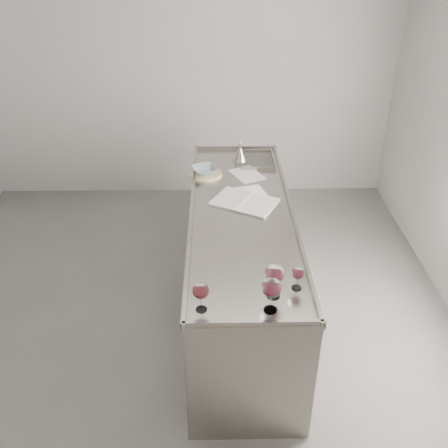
{
  "coord_description": "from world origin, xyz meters",
  "views": [
    {
      "loc": [
        0.31,
        -2.86,
        2.76
      ],
      "look_at": [
        0.36,
        0.01,
        1.02
      ],
      "focal_mm": 40.0,
      "sensor_mm": 36.0,
      "label": 1
    }
  ],
  "objects_px": {
    "wine_glass_left": "(201,291)",
    "notebook": "(244,202)",
    "wine_glass_right": "(275,274)",
    "counter": "(241,265)",
    "wine_glass_small": "(298,273)",
    "wine_glass_middle": "(272,288)",
    "wine_funnel": "(240,154)",
    "ceramic_bowl": "(205,170)"
  },
  "relations": [
    {
      "from": "wine_glass_left",
      "to": "notebook",
      "type": "bearing_deg",
      "value": 76.07
    },
    {
      "from": "wine_glass_left",
      "to": "wine_glass_right",
      "type": "bearing_deg",
      "value": 14.8
    },
    {
      "from": "counter",
      "to": "wine_glass_small",
      "type": "relative_size",
      "value": 15.96
    },
    {
      "from": "wine_glass_middle",
      "to": "notebook",
      "type": "relative_size",
      "value": 0.38
    },
    {
      "from": "notebook",
      "to": "wine_funnel",
      "type": "xyz_separation_m",
      "value": [
        0.0,
        0.78,
        0.05
      ]
    },
    {
      "from": "wine_glass_right",
      "to": "ceramic_bowl",
      "type": "bearing_deg",
      "value": 104.3
    },
    {
      "from": "counter",
      "to": "wine_glass_middle",
      "type": "height_order",
      "value": "wine_glass_middle"
    },
    {
      "from": "notebook",
      "to": "ceramic_bowl",
      "type": "distance_m",
      "value": 0.57
    },
    {
      "from": "notebook",
      "to": "wine_glass_middle",
      "type": "bearing_deg",
      "value": -58.31
    },
    {
      "from": "ceramic_bowl",
      "to": "notebook",
      "type": "bearing_deg",
      "value": -58.15
    },
    {
      "from": "wine_glass_left",
      "to": "wine_glass_small",
      "type": "relative_size",
      "value": 1.19
    },
    {
      "from": "wine_glass_left",
      "to": "notebook",
      "type": "height_order",
      "value": "wine_glass_left"
    },
    {
      "from": "wine_glass_left",
      "to": "wine_glass_right",
      "type": "xyz_separation_m",
      "value": [
        0.41,
        0.11,
        0.03
      ]
    },
    {
      "from": "wine_glass_right",
      "to": "wine_glass_left",
      "type": "bearing_deg",
      "value": -165.2
    },
    {
      "from": "wine_glass_middle",
      "to": "wine_glass_right",
      "type": "height_order",
      "value": "wine_glass_right"
    },
    {
      "from": "ceramic_bowl",
      "to": "wine_funnel",
      "type": "xyz_separation_m",
      "value": [
        0.3,
        0.3,
        0.01
      ]
    },
    {
      "from": "wine_glass_left",
      "to": "wine_glass_middle",
      "type": "bearing_deg",
      "value": -1.62
    },
    {
      "from": "wine_glass_left",
      "to": "wine_glass_middle",
      "type": "height_order",
      "value": "wine_glass_middle"
    },
    {
      "from": "wine_glass_small",
      "to": "wine_funnel",
      "type": "height_order",
      "value": "wine_funnel"
    },
    {
      "from": "counter",
      "to": "wine_glass_left",
      "type": "bearing_deg",
      "value": -104.57
    },
    {
      "from": "counter",
      "to": "wine_glass_left",
      "type": "height_order",
      "value": "wine_glass_left"
    },
    {
      "from": "wine_glass_right",
      "to": "notebook",
      "type": "bearing_deg",
      "value": 95.4
    },
    {
      "from": "counter",
      "to": "ceramic_bowl",
      "type": "xyz_separation_m",
      "value": [
        -0.28,
        0.64,
        0.51
      ]
    },
    {
      "from": "counter",
      "to": "wine_glass_small",
      "type": "xyz_separation_m",
      "value": [
        0.27,
        -0.88,
        0.58
      ]
    },
    {
      "from": "wine_glass_right",
      "to": "ceramic_bowl",
      "type": "distance_m",
      "value": 1.65
    },
    {
      "from": "counter",
      "to": "wine_glass_right",
      "type": "distance_m",
      "value": 1.14
    },
    {
      "from": "wine_glass_right",
      "to": "ceramic_bowl",
      "type": "xyz_separation_m",
      "value": [
        -0.41,
        1.59,
        -0.11
      ]
    },
    {
      "from": "wine_glass_middle",
      "to": "ceramic_bowl",
      "type": "xyz_separation_m",
      "value": [
        -0.38,
        1.71,
        -0.11
      ]
    },
    {
      "from": "wine_glass_left",
      "to": "wine_glass_right",
      "type": "height_order",
      "value": "wine_glass_right"
    },
    {
      "from": "notebook",
      "to": "ceramic_bowl",
      "type": "height_order",
      "value": "ceramic_bowl"
    },
    {
      "from": "wine_glass_small",
      "to": "wine_glass_right",
      "type": "bearing_deg",
      "value": -154.29
    },
    {
      "from": "counter",
      "to": "wine_glass_middle",
      "type": "relative_size",
      "value": 11.32
    },
    {
      "from": "counter",
      "to": "wine_glass_small",
      "type": "height_order",
      "value": "wine_glass_small"
    },
    {
      "from": "wine_glass_left",
      "to": "wine_glass_small",
      "type": "height_order",
      "value": "wine_glass_left"
    },
    {
      "from": "wine_glass_small",
      "to": "notebook",
      "type": "distance_m",
      "value": 1.07
    },
    {
      "from": "ceramic_bowl",
      "to": "wine_glass_left",
      "type": "bearing_deg",
      "value": -90.0
    },
    {
      "from": "wine_glass_left",
      "to": "ceramic_bowl",
      "type": "relative_size",
      "value": 0.86
    },
    {
      "from": "wine_glass_middle",
      "to": "wine_glass_right",
      "type": "distance_m",
      "value": 0.12
    },
    {
      "from": "wine_glass_small",
      "to": "ceramic_bowl",
      "type": "height_order",
      "value": "wine_glass_small"
    },
    {
      "from": "wine_glass_left",
      "to": "ceramic_bowl",
      "type": "bearing_deg",
      "value": 90.0
    },
    {
      "from": "wine_glass_right",
      "to": "wine_funnel",
      "type": "height_order",
      "value": "wine_glass_right"
    },
    {
      "from": "counter",
      "to": "wine_glass_middle",
      "type": "xyz_separation_m",
      "value": [
        0.1,
        -1.07,
        0.62
      ]
    }
  ]
}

